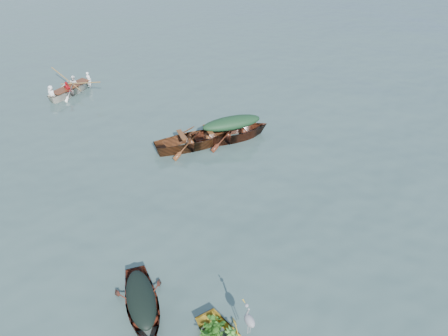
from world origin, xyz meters
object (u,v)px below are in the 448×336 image
at_px(open_wooden_boat, 196,147).
at_px(heron, 249,325).
at_px(dark_covered_boat, 143,313).
at_px(rowed_boat, 72,94).
at_px(green_tarp_boat, 231,139).

bearing_deg(open_wooden_boat, heron, 168.83).
bearing_deg(dark_covered_boat, rowed_boat, 95.25).
bearing_deg(dark_covered_boat, green_tarp_boat, 56.57).
xyz_separation_m(dark_covered_boat, open_wooden_boat, (4.55, 7.05, 0.00)).
height_order(rowed_boat, heron, heron).
xyz_separation_m(green_tarp_boat, rowed_boat, (-5.37, 7.71, 0.00)).
bearing_deg(green_tarp_boat, heron, 160.90).
bearing_deg(rowed_boat, green_tarp_boat, -176.99).
xyz_separation_m(rowed_boat, heron, (1.24, -16.71, 0.90)).
bearing_deg(heron, green_tarp_boat, 59.30).
bearing_deg(rowed_boat, open_wooden_boat, 174.51).
relative_size(dark_covered_boat, green_tarp_boat, 0.76).
relative_size(dark_covered_boat, heron, 3.92).
distance_m(green_tarp_boat, open_wooden_boat, 1.63).
relative_size(open_wooden_boat, heron, 5.23).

